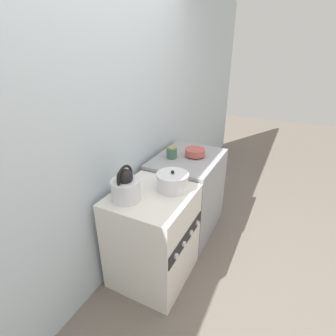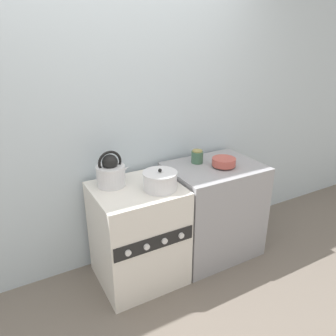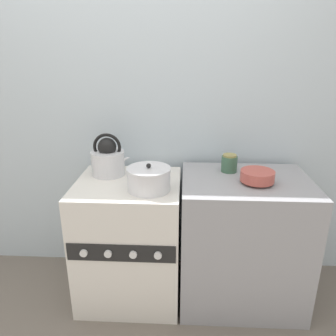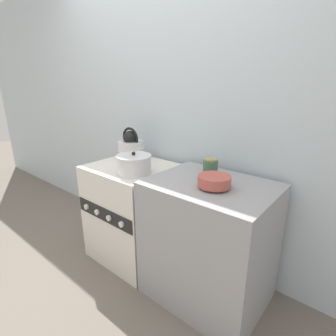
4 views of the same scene
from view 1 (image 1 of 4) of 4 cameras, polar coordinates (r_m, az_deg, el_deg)
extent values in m
plane|color=#70665B|center=(2.47, 3.58, -23.93)|extent=(12.00, 12.00, 0.00)
cube|color=silver|center=(2.06, -13.11, 7.11)|extent=(7.00, 0.06, 2.50)
cube|color=silver|center=(2.28, -3.29, -14.60)|extent=(0.65, 0.60, 0.82)
cube|color=black|center=(2.11, 4.02, -14.90)|extent=(0.63, 0.01, 0.11)
cylinder|color=silver|center=(1.96, 1.78, -18.62)|extent=(0.04, 0.02, 0.04)
cylinder|color=silver|center=(2.06, 3.50, -16.16)|extent=(0.04, 0.02, 0.04)
cylinder|color=silver|center=(2.16, 5.06, -13.86)|extent=(0.04, 0.02, 0.04)
cylinder|color=silver|center=(2.27, 6.42, -11.81)|extent=(0.04, 0.02, 0.04)
cube|color=#99999E|center=(2.81, 4.08, -5.63)|extent=(0.79, 0.61, 0.86)
cylinder|color=silver|center=(1.96, -9.16, -4.77)|extent=(0.22, 0.22, 0.16)
sphere|color=black|center=(1.90, -9.38, -1.94)|extent=(0.12, 0.12, 0.12)
torus|color=black|center=(1.90, -9.38, -1.97)|extent=(0.18, 0.02, 0.18)
cone|color=silver|center=(2.02, -7.53, -2.89)|extent=(0.11, 0.05, 0.08)
cylinder|color=silver|center=(2.08, 0.99, -3.09)|extent=(0.25, 0.25, 0.12)
cylinder|color=silver|center=(2.04, 1.00, -1.42)|extent=(0.26, 0.26, 0.01)
sphere|color=black|center=(2.03, 1.00, -0.89)|extent=(0.03, 0.03, 0.03)
cylinder|color=#B75147|center=(2.64, 5.87, 2.71)|extent=(0.09, 0.09, 0.01)
cylinder|color=#B75147|center=(2.62, 5.91, 3.48)|extent=(0.20, 0.20, 0.06)
cylinder|color=#3F664C|center=(2.57, 0.80, 3.27)|extent=(0.10, 0.10, 0.10)
cylinder|color=#998C4C|center=(2.55, 0.81, 4.47)|extent=(0.09, 0.09, 0.01)
camera|label=2|loc=(1.32, 88.80, 1.29)|focal=35.00mm
camera|label=3|loc=(2.11, 54.47, 7.52)|focal=35.00mm
camera|label=4|loc=(3.07, 36.04, 13.07)|focal=28.00mm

